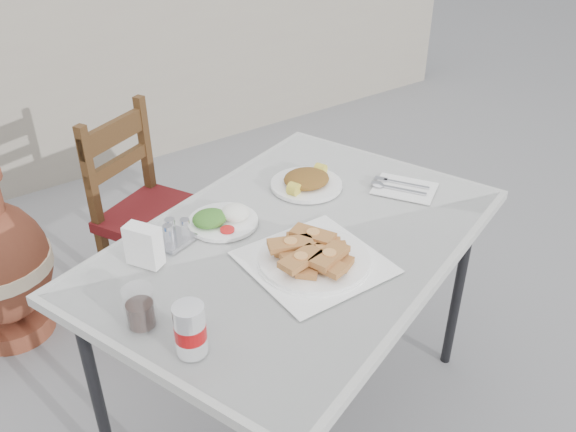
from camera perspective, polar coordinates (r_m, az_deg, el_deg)
ground at (r=2.43m, az=4.66°, el=-17.62°), size 80.00×80.00×0.00m
cafe_table at (r=1.92m, az=0.94°, el=-3.25°), size 1.54×1.28×0.80m
pide_plate at (r=1.75m, az=2.48°, el=-3.47°), size 0.37×0.37×0.08m
salad_rice_plate at (r=1.94m, az=-6.20°, el=-0.21°), size 0.23×0.23×0.06m
salad_chopped_plate at (r=2.14m, az=1.74°, el=3.29°), size 0.25×0.25×0.05m
soda_can at (r=1.47m, az=-9.14°, el=-10.45°), size 0.08×0.08×0.14m
cola_glass at (r=1.58m, az=-13.68°, el=-8.48°), size 0.08×0.08×0.11m
napkin_holder at (r=1.78m, az=-13.33°, el=-2.70°), size 0.10×0.11×0.12m
condiment_caddy at (r=1.87m, az=-10.56°, el=-1.73°), size 0.14×0.12×0.08m
cutlery_napkin at (r=2.17m, az=10.44°, el=2.67°), size 0.25×0.26×0.02m
chair at (r=2.70m, az=-12.79°, el=0.39°), size 0.54×0.54×0.91m
back_wall at (r=4.01m, az=-19.06°, el=12.12°), size 6.00×0.25×1.20m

